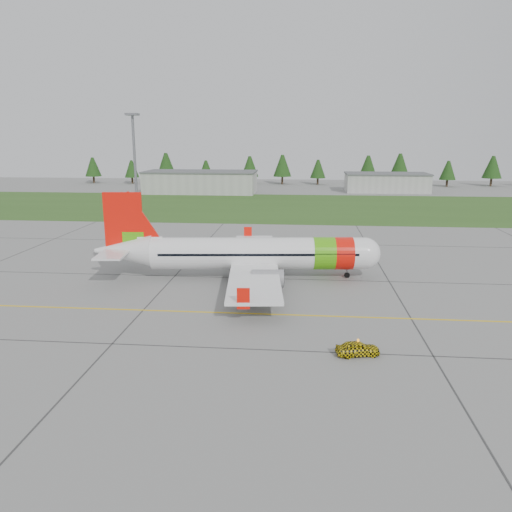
# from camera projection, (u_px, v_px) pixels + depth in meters

# --- Properties ---
(ground) EXTENTS (320.00, 320.00, 0.00)m
(ground) POSITION_uv_depth(u_px,v_px,m) (300.00, 351.00, 38.44)
(ground) COLOR gray
(ground) RESTS_ON ground
(aircraft) EXTENTS (33.14, 30.66, 10.04)m
(aircraft) POSITION_uv_depth(u_px,v_px,m) (251.00, 254.00, 57.84)
(aircraft) COLOR white
(aircraft) RESTS_ON ground
(follow_me_car) EXTENTS (1.38, 1.53, 3.29)m
(follow_me_car) POSITION_uv_depth(u_px,v_px,m) (358.00, 335.00, 37.33)
(follow_me_car) COLOR yellow
(follow_me_car) RESTS_ON ground
(service_van) EXTENTS (1.76, 1.70, 4.29)m
(service_van) POSITION_uv_depth(u_px,v_px,m) (120.00, 217.00, 89.61)
(service_van) COLOR white
(service_van) RESTS_ON ground
(grass_strip) EXTENTS (320.00, 50.00, 0.03)m
(grass_strip) POSITION_uv_depth(u_px,v_px,m) (302.00, 207.00, 117.84)
(grass_strip) COLOR #30561E
(grass_strip) RESTS_ON ground
(taxi_guideline) EXTENTS (120.00, 0.25, 0.02)m
(taxi_guideline) POSITION_uv_depth(u_px,v_px,m) (301.00, 315.00, 46.18)
(taxi_guideline) COLOR gold
(taxi_guideline) RESTS_ON ground
(hangar_west) EXTENTS (32.00, 14.00, 6.00)m
(hangar_west) POSITION_uv_depth(u_px,v_px,m) (201.00, 183.00, 146.96)
(hangar_west) COLOR #A8A8A3
(hangar_west) RESTS_ON ground
(hangar_east) EXTENTS (24.00, 12.00, 5.20)m
(hangar_east) POSITION_uv_depth(u_px,v_px,m) (386.00, 183.00, 149.86)
(hangar_east) COLOR #A8A8A3
(hangar_east) RESTS_ON ground
(floodlight_mast) EXTENTS (0.50, 0.50, 20.00)m
(floodlight_mast) POSITION_uv_depth(u_px,v_px,m) (135.00, 170.00, 95.15)
(floodlight_mast) COLOR slate
(floodlight_mast) RESTS_ON ground
(treeline) EXTENTS (160.00, 8.00, 10.00)m
(treeline) POSITION_uv_depth(u_px,v_px,m) (303.00, 170.00, 170.91)
(treeline) COLOR #1C3F14
(treeline) RESTS_ON ground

